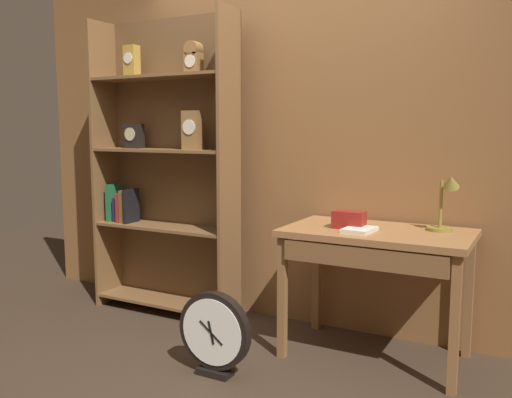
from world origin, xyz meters
name	(u,v)px	position (x,y,z in m)	size (l,w,h in m)	color
ground_plane	(196,392)	(0.00, 0.00, 0.00)	(10.00, 10.00, 0.00)	#3D2D21
back_wood_panel	(297,145)	(0.00, 1.30, 1.30)	(4.80, 0.05, 2.60)	brown
bookshelf	(165,170)	(-0.96, 1.00, 1.11)	(1.19, 0.30, 2.25)	brown
workbench	(376,247)	(0.72, 0.89, 0.70)	(1.11, 0.66, 0.81)	#9E6B3D
desk_lamp	(446,202)	(1.09, 1.04, 0.99)	(0.19, 0.19, 0.36)	olive
toolbox_small	(349,220)	(0.55, 0.87, 0.86)	(0.19, 0.11, 0.11)	maroon
open_repair_manual	(359,230)	(0.64, 0.79, 0.82)	(0.16, 0.22, 0.03)	silver
round_clock_large	(214,333)	(-0.02, 0.22, 0.25)	(0.46, 0.11, 0.50)	black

